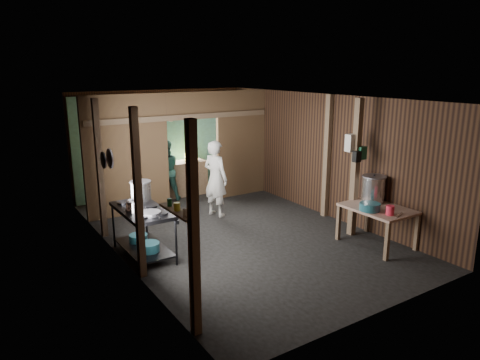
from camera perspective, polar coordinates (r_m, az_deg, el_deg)
floor at (r=8.71m, az=-0.72°, el=-6.76°), size 4.50×7.00×0.00m
ceiling at (r=8.14m, az=-0.78°, el=10.58°), size 4.50×7.00×0.00m
wall_back at (r=11.39m, az=-10.17°, el=4.85°), size 4.50×0.00×2.60m
wall_front at (r=5.78m, az=18.09°, el=-4.88°), size 4.50×0.00×2.60m
wall_left at (r=7.42m, az=-15.64°, el=-0.51°), size 0.00×7.00×2.60m
wall_right at (r=9.68m, az=10.63°, el=3.18°), size 0.00×7.00×2.60m
partition_left at (r=9.74m, az=-14.37°, el=3.03°), size 1.85×0.10×2.60m
partition_right at (r=10.98m, az=0.13°, el=4.72°), size 1.35×0.10×2.60m
partition_header at (r=10.20m, az=-6.22°, el=9.57°), size 1.30×0.10×0.60m
turquoise_panel at (r=11.35m, az=-10.04°, el=4.56°), size 4.40×0.06×2.50m
back_counter at (r=11.19m, az=-7.46°, el=0.21°), size 1.20×0.50×0.85m
wall_clock at (r=11.32m, az=-8.93°, el=7.91°), size 0.20×0.03×0.20m
post_left_a at (r=5.12m, az=-6.01°, el=-6.69°), size 0.10×0.12×2.60m
post_left_b at (r=6.70m, az=-13.00°, el=-1.90°), size 0.10×0.12×2.60m
post_left_c at (r=8.56m, az=-17.62°, el=1.29°), size 0.10×0.12×2.60m
post_right at (r=9.50m, az=11.14°, el=2.93°), size 0.10×0.12×2.60m
post_free at (r=8.51m, az=14.64°, el=1.43°), size 0.12×0.12×2.60m
cross_beam at (r=10.07m, az=-7.33°, el=8.04°), size 4.40×0.12×0.12m
pan_lid_big at (r=7.73m, az=-16.43°, el=2.68°), size 0.03×0.34×0.34m
pan_lid_small at (r=8.12m, az=-17.20°, el=2.45°), size 0.03×0.30×0.30m
wall_shelf at (r=5.53m, az=-8.11°, el=-4.07°), size 0.14×0.80×0.03m
jar_white at (r=5.29m, az=-6.99°, el=-4.13°), size 0.07×0.07×0.10m
jar_yellow at (r=5.51m, az=-8.14°, el=-3.42°), size 0.08×0.08×0.10m
jar_green at (r=5.70m, az=-9.07°, el=-2.85°), size 0.06×0.06×0.10m
bag_white at (r=8.44m, az=14.21°, el=4.67°), size 0.22×0.15×0.32m
bag_green at (r=8.47m, az=15.38°, el=3.39°), size 0.16×0.12×0.24m
bag_black at (r=8.36m, az=14.82°, el=2.94°), size 0.14×0.10×0.20m
gas_range at (r=7.71m, az=-12.36°, el=-6.61°), size 0.73×1.42×0.84m
prep_table at (r=8.38m, az=17.20°, el=-5.71°), size 0.87×1.20×0.71m
stove_pot_large at (r=8.01m, az=-12.65°, el=-1.42°), size 0.43×0.43×0.37m
stove_pot_med at (r=7.44m, az=-13.64°, el=-3.36°), size 0.26×0.26×0.20m
frying_pan at (r=7.22m, az=-11.48°, el=-4.23°), size 0.42×0.60×0.08m
blue_tub_front at (r=7.58m, az=-11.67°, el=-8.45°), size 0.35×0.35×0.15m
blue_tub_back at (r=8.02m, az=-12.98°, el=-7.30°), size 0.32×0.32×0.13m
stock_pot at (r=8.53m, az=16.81°, el=-1.16°), size 0.54×0.54×0.51m
wash_basin at (r=8.03m, az=16.39°, el=-3.33°), size 0.42×0.42×0.13m
pink_bucket at (r=7.89m, az=18.78°, el=-3.72°), size 0.15×0.15×0.16m
knife at (r=7.94m, az=19.81°, el=-4.27°), size 0.30×0.13×0.01m
yellow_tub at (r=11.20m, az=-6.30°, el=2.97°), size 0.34×0.34×0.19m
cook at (r=9.48m, az=-3.16°, el=0.20°), size 0.57×0.69×1.64m
worker_back at (r=10.74m, az=-9.59°, el=1.21°), size 0.82×0.70×1.46m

